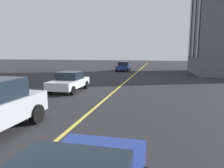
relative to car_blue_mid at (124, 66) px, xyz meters
name	(u,v)px	position (x,y,z in m)	size (l,w,h in m)	color
lane_centre_line	(116,90)	(-16.21, -2.27, -0.70)	(80.00, 0.16, 0.01)	#D8C64C
car_blue_mid	(124,66)	(0.00, 0.00, 0.00)	(3.90, 1.89, 1.40)	navy
car_white_parked_a	(69,81)	(-17.41, 0.98, 0.00)	(3.90, 1.89, 1.40)	silver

